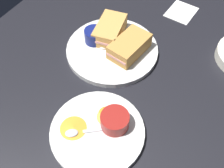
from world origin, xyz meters
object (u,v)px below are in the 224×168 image
at_px(sandwich_half_near, 129,46).
at_px(sandwich_half_far, 110,30).
at_px(spoon_by_gravy_ramekin, 77,132).
at_px(ramekin_dark_sauce, 95,35).
at_px(spoon_by_dark_ramekin, 105,49).
at_px(ramekin_light_gravy, 115,120).
at_px(plate_sandwich_main, 113,49).
at_px(plate_chips_companion, 97,132).

distance_m(sandwich_half_near, sandwich_half_far, 0.09).
relative_size(sandwich_half_far, spoon_by_gravy_ramekin, 1.66).
bearing_deg(sandwich_half_far, ramekin_dark_sauce, -35.34).
bearing_deg(ramekin_dark_sauce, sandwich_half_far, 144.66).
xyz_separation_m(spoon_by_dark_ramekin, spoon_by_gravy_ramekin, (0.28, 0.09, 0.00)).
xyz_separation_m(sandwich_half_far, ramekin_light_gravy, (0.27, 0.17, -0.00)).
bearing_deg(sandwich_half_near, ramekin_dark_sauce, -85.70).
bearing_deg(spoon_by_dark_ramekin, spoon_by_gravy_ramekin, 17.34).
bearing_deg(sandwich_half_near, spoon_by_gravy_ramekin, 3.25).
relative_size(spoon_by_dark_ramekin, spoon_by_gravy_ramekin, 1.12).
bearing_deg(spoon_by_dark_ramekin, plate_sandwich_main, 139.74).
bearing_deg(spoon_by_dark_ramekin, ramekin_dark_sauce, -111.27).
height_order(sandwich_half_near, spoon_by_gravy_ramekin, sandwich_half_near).
distance_m(sandwich_half_far, spoon_by_gravy_ramekin, 0.36).
height_order(sandwich_half_far, ramekin_light_gravy, sandwich_half_far).
bearing_deg(plate_sandwich_main, plate_chips_companion, 22.43).
bearing_deg(sandwich_half_far, sandwich_half_near, 69.18).
height_order(sandwich_half_near, ramekin_dark_sauce, sandwich_half_near).
bearing_deg(plate_sandwich_main, spoon_by_gravy_ramekin, 13.41).
distance_m(ramekin_dark_sauce, spoon_by_dark_ramekin, 0.05).
bearing_deg(spoon_by_gravy_ramekin, sandwich_half_far, -162.79).
relative_size(plate_sandwich_main, spoon_by_dark_ramekin, 2.93).
xyz_separation_m(sandwich_half_near, spoon_by_dark_ramekin, (0.03, -0.07, -0.02)).
height_order(sandwich_half_near, sandwich_half_far, same).
xyz_separation_m(plate_sandwich_main, ramekin_light_gravy, (0.23, 0.14, 0.03)).
bearing_deg(plate_sandwich_main, ramekin_light_gravy, 31.14).
distance_m(sandwich_half_near, spoon_by_dark_ramekin, 0.08).
relative_size(plate_sandwich_main, ramekin_dark_sauce, 4.60).
distance_m(plate_sandwich_main, spoon_by_dark_ramekin, 0.03).
xyz_separation_m(plate_sandwich_main, spoon_by_dark_ramekin, (0.02, -0.02, 0.01)).
height_order(ramekin_dark_sauce, spoon_by_gravy_ramekin, ramekin_dark_sauce).
height_order(spoon_by_dark_ramekin, spoon_by_gravy_ramekin, same).
bearing_deg(ramekin_light_gravy, sandwich_half_near, -160.25).
bearing_deg(ramekin_dark_sauce, sandwich_half_near, 94.30).
bearing_deg(spoon_by_gravy_ramekin, sandwich_half_near, -176.75).
relative_size(ramekin_dark_sauce, plate_chips_companion, 0.26).
distance_m(ramekin_dark_sauce, plate_chips_companion, 0.32).
relative_size(plate_sandwich_main, ramekin_light_gravy, 3.98).
bearing_deg(ramekin_light_gravy, ramekin_dark_sauce, -138.56).
relative_size(plate_sandwich_main, sandwich_half_far, 1.98).
bearing_deg(plate_sandwich_main, sandwich_half_near, 99.18).
bearing_deg(sandwich_half_far, plate_chips_companion, 25.06).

